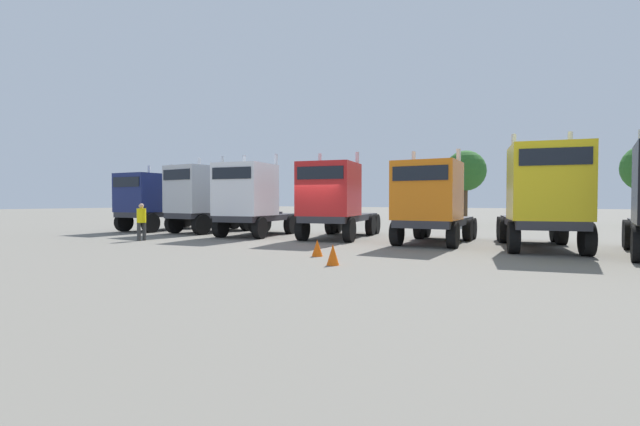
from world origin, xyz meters
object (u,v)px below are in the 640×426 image
(semi_truck_orange, at_px, (431,202))
(semi_truck_yellow, at_px, (544,197))
(semi_truck_white, at_px, (251,199))
(semi_truck_silver, at_px, (203,199))
(semi_truck_navy, at_px, (154,201))
(traffic_cone_near, at_px, (317,248))
(traffic_cone_mid, at_px, (333,255))
(semi_truck_red, at_px, (334,200))
(visitor_in_hivis, at_px, (141,219))

(semi_truck_orange, height_order, semi_truck_yellow, semi_truck_yellow)
(semi_truck_white, bearing_deg, semi_truck_orange, 84.84)
(semi_truck_silver, bearing_deg, semi_truck_yellow, 92.10)
(semi_truck_navy, distance_m, traffic_cone_near, 15.66)
(traffic_cone_mid, bearing_deg, semi_truck_yellow, 57.40)
(semi_truck_orange, relative_size, traffic_cone_mid, 10.11)
(semi_truck_navy, bearing_deg, semi_truck_white, 84.39)
(semi_truck_yellow, distance_m, traffic_cone_mid, 8.60)
(semi_truck_red, xyz_separation_m, traffic_cone_near, (2.80, -5.68, -1.58))
(semi_truck_silver, height_order, visitor_in_hivis, semi_truck_silver)
(traffic_cone_mid, bearing_deg, semi_truck_orange, 86.82)
(semi_truck_silver, xyz_separation_m, semi_truck_orange, (12.97, 0.62, -0.16))
(semi_truck_yellow, xyz_separation_m, traffic_cone_near, (-5.99, -5.71, -1.67))
(visitor_in_hivis, height_order, traffic_cone_near, visitor_in_hivis)
(semi_truck_orange, bearing_deg, visitor_in_hivis, -70.02)
(semi_truck_red, height_order, traffic_cone_mid, semi_truck_red)
(semi_truck_navy, relative_size, semi_truck_red, 0.96)
(traffic_cone_mid, bearing_deg, semi_truck_white, 144.50)
(traffic_cone_near, bearing_deg, semi_truck_red, 116.28)
(semi_truck_yellow, relative_size, traffic_cone_near, 12.13)
(semi_truck_silver, xyz_separation_m, semi_truck_red, (8.32, 0.57, -0.08))
(semi_truck_red, xyz_separation_m, visitor_in_hivis, (-6.94, -5.41, -0.88))
(semi_truck_navy, xyz_separation_m, semi_truck_yellow, (20.88, 1.08, 0.17))
(semi_truck_silver, bearing_deg, semi_truck_navy, -82.75)
(traffic_cone_near, bearing_deg, semi_truck_silver, 155.35)
(semi_truck_silver, xyz_separation_m, visitor_in_hivis, (1.38, -4.83, -0.95))
(semi_truck_navy, xyz_separation_m, traffic_cone_mid, (16.33, -6.03, -1.48))
(semi_truck_red, distance_m, semi_truck_yellow, 8.80)
(semi_truck_silver, height_order, traffic_cone_near, semi_truck_silver)
(semi_truck_red, bearing_deg, traffic_cone_near, 13.14)
(visitor_in_hivis, relative_size, traffic_cone_near, 3.06)
(semi_truck_silver, height_order, semi_truck_white, semi_truck_silver)
(semi_truck_red, bearing_deg, semi_truck_white, -90.66)
(semi_truck_yellow, distance_m, traffic_cone_near, 8.45)
(semi_truck_white, bearing_deg, semi_truck_red, 90.95)
(semi_truck_navy, xyz_separation_m, semi_truck_white, (7.75, 0.09, 0.14))
(traffic_cone_mid, bearing_deg, semi_truck_red, 121.00)
(semi_truck_silver, xyz_separation_m, semi_truck_yellow, (17.12, 0.61, 0.02))
(semi_truck_navy, relative_size, semi_truck_orange, 1.09)
(visitor_in_hivis, distance_m, traffic_cone_mid, 11.34)
(semi_truck_silver, bearing_deg, semi_truck_red, 94.02)
(semi_truck_navy, bearing_deg, semi_truck_silver, 90.90)
(semi_truck_white, distance_m, semi_truck_red, 4.43)
(semi_truck_silver, relative_size, visitor_in_hivis, 3.52)
(semi_truck_silver, relative_size, semi_truck_red, 0.88)
(semi_truck_orange, bearing_deg, semi_truck_red, -94.68)
(semi_truck_navy, xyz_separation_m, semi_truck_orange, (16.73, 1.09, -0.00))
(traffic_cone_mid, bearing_deg, semi_truck_silver, 152.65)
(traffic_cone_mid, bearing_deg, traffic_cone_near, 136.01)
(semi_truck_red, xyz_separation_m, semi_truck_yellow, (8.80, 0.03, 0.10))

